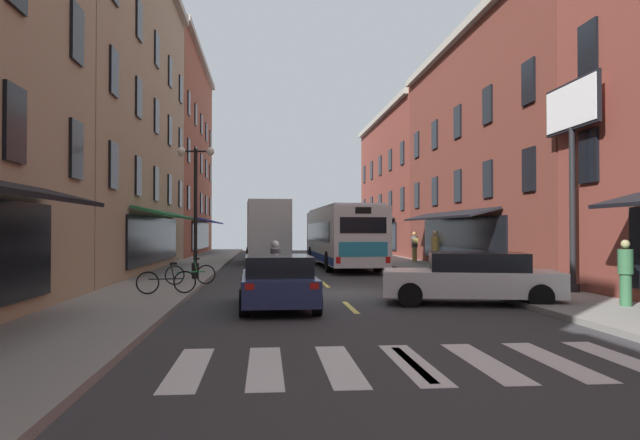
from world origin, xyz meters
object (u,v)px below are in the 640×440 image
object	(u,v)px
billboard_sign	(572,130)
pedestrian_far	(435,249)
pedestrian_near	(415,246)
street_lamp_twin	(196,205)
bicycle_near	(191,274)
sedan_near	(278,281)
transit_bus	(341,236)
sedan_far	(472,278)
sedan_mid	(268,247)
box_truck	(268,232)
motorcycle_rider	(275,270)
bicycle_mid	(167,281)
pedestrian_mid	(626,272)

from	to	relation	value
billboard_sign	pedestrian_far	xyz separation A→B (m)	(-1.35, 9.93, -3.92)
pedestrian_near	street_lamp_twin	bearing A→B (deg)	-134.26
bicycle_near	sedan_near	bearing A→B (deg)	-61.94
sedan_near	transit_bus	bearing A→B (deg)	77.05
pedestrian_far	street_lamp_twin	bearing A→B (deg)	-99.03
billboard_sign	sedan_far	xyz separation A→B (m)	(-3.66, -1.51, -4.31)
billboard_sign	sedan_far	size ratio (longest dim) A/B	1.28
sedan_near	pedestrian_near	bearing A→B (deg)	66.01
sedan_mid	sedan_far	world-z (taller)	sedan_far
box_truck	pedestrian_far	size ratio (longest dim) A/B	3.91
motorcycle_rider	box_truck	bearing A→B (deg)	90.61
bicycle_mid	street_lamp_twin	world-z (taller)	street_lamp_twin
bicycle_mid	pedestrian_mid	bearing A→B (deg)	-18.57
bicycle_mid	pedestrian_far	xyz separation A→B (m)	(10.77, 9.33, 0.60)
billboard_sign	pedestrian_mid	distance (m)	5.26
pedestrian_mid	pedestrian_far	distance (m)	13.28
box_truck	sedan_near	distance (m)	20.58
pedestrian_near	pedestrian_mid	size ratio (longest dim) A/B	1.09
street_lamp_twin	sedan_near	bearing A→B (deg)	-69.20
billboard_sign	bicycle_mid	bearing A→B (deg)	177.14
transit_bus	bicycle_near	bearing A→B (deg)	-121.09
sedan_mid	pedestrian_mid	world-z (taller)	pedestrian_mid
sedan_near	pedestrian_near	world-z (taller)	pedestrian_near
sedan_far	pedestrian_near	size ratio (longest dim) A/B	2.81
box_truck	pedestrian_far	distance (m)	11.73
billboard_sign	bicycle_near	world-z (taller)	billboard_sign
sedan_far	pedestrian_near	distance (m)	18.93
box_truck	pedestrian_mid	distance (m)	23.68
sedan_mid	street_lamp_twin	world-z (taller)	street_lamp_twin
sedan_far	motorcycle_rider	distance (m)	6.54
bicycle_near	pedestrian_mid	xyz separation A→B (m)	(11.35, -6.84, 0.47)
box_truck	sedan_mid	size ratio (longest dim) A/B	1.55
pedestrian_far	motorcycle_rider	bearing A→B (deg)	-74.35
bicycle_near	transit_bus	bearing A→B (deg)	58.91
sedan_mid	transit_bus	bearing A→B (deg)	-74.46
bicycle_mid	street_lamp_twin	bearing A→B (deg)	87.82
sedan_near	street_lamp_twin	xyz separation A→B (m)	(-2.99, 7.87, 2.26)
transit_bus	pedestrian_mid	bearing A→B (deg)	-75.15
pedestrian_near	street_lamp_twin	distance (m)	16.06
motorcycle_rider	bicycle_mid	size ratio (longest dim) A/B	1.22
sedan_far	motorcycle_rider	bearing A→B (deg)	143.61
bicycle_mid	box_truck	bearing A→B (deg)	80.51
sedan_mid	sedan_near	bearing A→B (deg)	-89.86
sedan_near	sedan_far	bearing A→B (deg)	3.60
sedan_mid	bicycle_mid	bearing A→B (deg)	-96.43
transit_bus	motorcycle_rider	world-z (taller)	transit_bus
sedan_near	street_lamp_twin	world-z (taller)	street_lamp_twin
pedestrian_far	transit_bus	bearing A→B (deg)	-169.47
sedan_far	street_lamp_twin	bearing A→B (deg)	137.59
box_truck	pedestrian_near	world-z (taller)	box_truck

